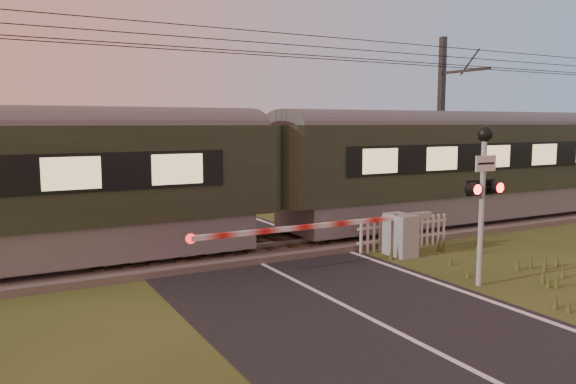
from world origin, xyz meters
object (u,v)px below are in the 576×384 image
train (266,175)px  catenary_mast (442,123)px  boom_gate (391,233)px  picket_fence (404,233)px  crossing_signal (483,177)px

train → catenary_mast: size_ratio=5.74×
boom_gate → catenary_mast: 8.42m
train → boom_gate: 3.86m
train → catenary_mast: (8.75, 2.23, 1.46)m
boom_gate → train: bearing=134.1°
picket_fence → catenary_mast: (5.24, 4.12, 3.13)m
catenary_mast → boom_gate: bearing=-142.6°
boom_gate → crossing_signal: 3.56m
boom_gate → crossing_signal: bearing=-89.7°
crossing_signal → picket_fence: crossing_signal is taller
train → boom_gate: bearing=-45.9°
boom_gate → picket_fence: 1.24m
boom_gate → picket_fence: size_ratio=2.17×
train → boom_gate: (2.48, -2.56, -1.48)m
train → picket_fence: 4.32m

